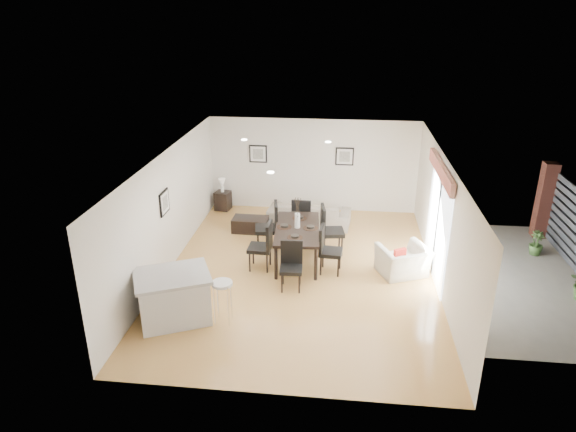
# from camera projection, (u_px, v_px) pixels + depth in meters

# --- Properties ---
(ground) EXTENTS (8.00, 8.00, 0.00)m
(ground) POSITION_uv_depth(u_px,v_px,m) (300.00, 272.00, 11.68)
(ground) COLOR tan
(ground) RESTS_ON ground
(wall_back) EXTENTS (6.00, 0.04, 2.70)m
(wall_back) POSITION_uv_depth(u_px,v_px,m) (313.00, 165.00, 14.84)
(wall_back) COLOR silver
(wall_back) RESTS_ON ground
(wall_front) EXTENTS (6.00, 0.04, 2.70)m
(wall_front) POSITION_uv_depth(u_px,v_px,m) (276.00, 321.00, 7.49)
(wall_front) COLOR silver
(wall_front) RESTS_ON ground
(wall_left) EXTENTS (0.04, 8.00, 2.70)m
(wall_left) POSITION_uv_depth(u_px,v_px,m) (167.00, 212.00, 11.48)
(wall_left) COLOR silver
(wall_left) RESTS_ON ground
(wall_right) EXTENTS (0.04, 8.00, 2.70)m
(wall_right) POSITION_uv_depth(u_px,v_px,m) (442.00, 224.00, 10.85)
(wall_right) COLOR silver
(wall_right) RESTS_ON ground
(ceiling) EXTENTS (6.00, 8.00, 0.02)m
(ceiling) POSITION_uv_depth(u_px,v_px,m) (301.00, 158.00, 10.65)
(ceiling) COLOR white
(ceiling) RESTS_ON wall_back
(sofa) EXTENTS (2.30, 1.06, 0.65)m
(sofa) POSITION_uv_depth(u_px,v_px,m) (309.00, 214.00, 14.11)
(sofa) COLOR gray
(sofa) RESTS_ON ground
(armchair) EXTENTS (1.31, 1.24, 0.67)m
(armchair) POSITION_uv_depth(u_px,v_px,m) (403.00, 261.00, 11.46)
(armchair) COLOR beige
(armchair) RESTS_ON ground
(courtyard_plant_b) EXTENTS (0.41, 0.41, 0.60)m
(courtyard_plant_b) POSITION_uv_depth(u_px,v_px,m) (536.00, 243.00, 12.41)
(courtyard_plant_b) COLOR #3A5926
(courtyard_plant_b) RESTS_ON ground
(dining_table) EXTENTS (1.14, 2.08, 0.84)m
(dining_table) POSITION_uv_depth(u_px,v_px,m) (297.00, 231.00, 11.96)
(dining_table) COLOR black
(dining_table) RESTS_ON ground
(dining_chair_wnear) EXTENTS (0.53, 0.53, 1.14)m
(dining_chair_wnear) POSITION_uv_depth(u_px,v_px,m) (264.00, 243.00, 11.61)
(dining_chair_wnear) COLOR black
(dining_chair_wnear) RESTS_ON ground
(dining_chair_wfar) EXTENTS (0.63, 0.63, 1.22)m
(dining_chair_wfar) POSITION_uv_depth(u_px,v_px,m) (271.00, 224.00, 12.54)
(dining_chair_wfar) COLOR black
(dining_chair_wfar) RESTS_ON ground
(dining_chair_enear) EXTENTS (0.54, 0.54, 1.11)m
(dining_chair_enear) POSITION_uv_depth(u_px,v_px,m) (327.00, 247.00, 11.48)
(dining_chair_enear) COLOR black
(dining_chair_enear) RESTS_ON ground
(dining_chair_efar) EXTENTS (0.62, 0.62, 1.21)m
(dining_chair_efar) POSITION_uv_depth(u_px,v_px,m) (328.00, 227.00, 12.36)
(dining_chair_efar) COLOR black
(dining_chair_efar) RESTS_ON ground
(dining_chair_head) EXTENTS (0.49, 0.49, 1.05)m
(dining_chair_head) POSITION_uv_depth(u_px,v_px,m) (291.00, 262.00, 10.87)
(dining_chair_head) COLOR black
(dining_chair_head) RESTS_ON ground
(dining_chair_foot) EXTENTS (0.52, 0.52, 1.10)m
(dining_chair_foot) POSITION_uv_depth(u_px,v_px,m) (302.00, 216.00, 13.16)
(dining_chair_foot) COLOR black
(dining_chair_foot) RESTS_ON ground
(vase) EXTENTS (0.96, 1.48, 0.75)m
(vase) POSITION_uv_depth(u_px,v_px,m) (297.00, 215.00, 11.81)
(vase) COLOR white
(vase) RESTS_ON dining_table
(coffee_table) EXTENTS (0.95, 0.58, 0.38)m
(coffee_table) POSITION_uv_depth(u_px,v_px,m) (250.00, 224.00, 13.76)
(coffee_table) COLOR black
(coffee_table) RESTS_ON ground
(side_table) EXTENTS (0.48, 0.48, 0.55)m
(side_table) POSITION_uv_depth(u_px,v_px,m) (223.00, 201.00, 15.21)
(side_table) COLOR black
(side_table) RESTS_ON ground
(table_lamp) EXTENTS (0.21, 0.21, 0.40)m
(table_lamp) POSITION_uv_depth(u_px,v_px,m) (222.00, 183.00, 15.00)
(table_lamp) COLOR white
(table_lamp) RESTS_ON side_table
(cushion) EXTENTS (0.29, 0.23, 0.29)m
(cushion) POSITION_uv_depth(u_px,v_px,m) (400.00, 255.00, 11.31)
(cushion) COLOR #A01D14
(cushion) RESTS_ON armchair
(kitchen_island) EXTENTS (1.70, 1.54, 0.97)m
(kitchen_island) POSITION_uv_depth(u_px,v_px,m) (174.00, 297.00, 9.76)
(kitchen_island) COLOR silver
(kitchen_island) RESTS_ON ground
(bar_stool) EXTENTS (0.39, 0.39, 0.86)m
(bar_stool) POSITION_uv_depth(u_px,v_px,m) (222.00, 288.00, 9.56)
(bar_stool) COLOR silver
(bar_stool) RESTS_ON ground
(framed_print_back_left) EXTENTS (0.52, 0.04, 0.52)m
(framed_print_back_left) POSITION_uv_depth(u_px,v_px,m) (258.00, 154.00, 14.87)
(framed_print_back_left) COLOR black
(framed_print_back_left) RESTS_ON wall_back
(framed_print_back_right) EXTENTS (0.52, 0.04, 0.52)m
(framed_print_back_right) POSITION_uv_depth(u_px,v_px,m) (345.00, 156.00, 14.61)
(framed_print_back_right) COLOR black
(framed_print_back_right) RESTS_ON wall_back
(framed_print_left_wall) EXTENTS (0.04, 0.52, 0.52)m
(framed_print_left_wall) POSITION_uv_depth(u_px,v_px,m) (164.00, 202.00, 11.18)
(framed_print_left_wall) COLOR black
(framed_print_left_wall) RESTS_ON wall_left
(sliding_door) EXTENTS (0.12, 2.70, 2.57)m
(sliding_door) POSITION_uv_depth(u_px,v_px,m) (439.00, 205.00, 11.02)
(sliding_door) COLOR white
(sliding_door) RESTS_ON wall_right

